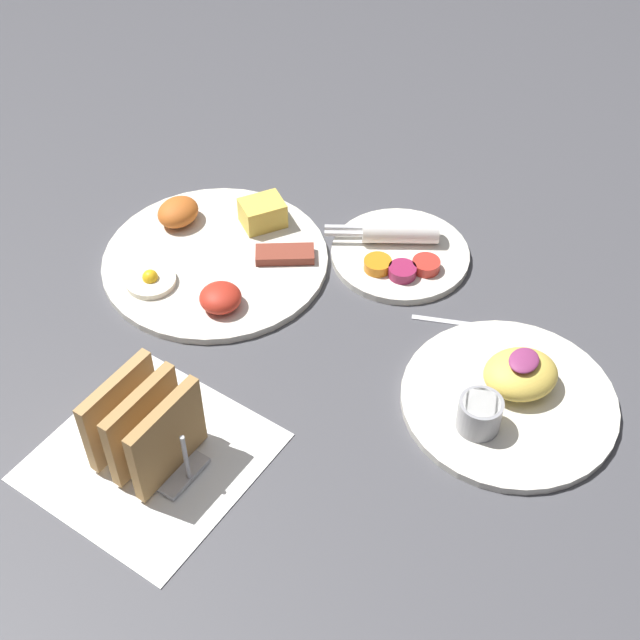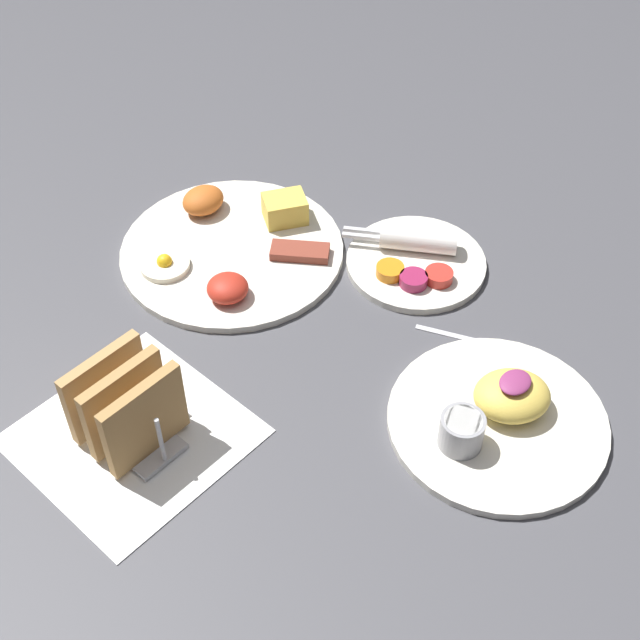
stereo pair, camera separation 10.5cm
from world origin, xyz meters
The scene contains 7 objects.
ground_plane centered at (0.00, 0.00, 0.00)m, with size 3.00×3.00×0.00m, color #47474C.
napkin_flat centered at (-0.24, 0.07, 0.00)m, with size 0.22×0.22×0.00m.
plate_breakfast centered at (0.05, 0.21, 0.01)m, with size 0.29×0.29×0.05m.
plate_condiments centered at (0.19, 0.01, 0.01)m, with size 0.18×0.19×0.04m.
plate_foreground centered at (0.04, -0.22, 0.02)m, with size 0.24×0.24×0.06m.
toast_rack centered at (-0.24, 0.07, 0.05)m, with size 0.10×0.12×0.10m.
teaspoon centered at (0.14, -0.14, 0.00)m, with size 0.06×0.12×0.01m.
Camera 2 is at (-0.53, -0.48, 0.78)m, focal length 50.00 mm.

